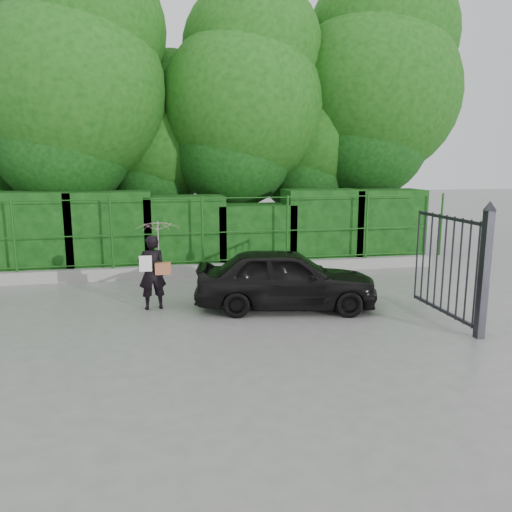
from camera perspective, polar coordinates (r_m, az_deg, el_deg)
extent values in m
plane|color=gray|center=(9.01, -5.79, -8.70)|extent=(80.00, 80.00, 0.00)
cube|color=#9E9E99|center=(13.29, -7.77, -1.68)|extent=(14.00, 0.25, 0.30)
cylinder|color=#184D14|center=(13.52, -25.96, 2.05)|extent=(0.06, 0.06, 1.80)
cylinder|color=#184D14|center=(13.13, -16.20, 2.49)|extent=(0.06, 0.06, 1.80)
cylinder|color=#184D14|center=(13.14, -6.15, 2.87)|extent=(0.06, 0.06, 1.80)
cylinder|color=#184D14|center=(13.55, 3.60, 3.14)|extent=(0.06, 0.06, 1.80)
cylinder|color=#184D14|center=(14.32, 12.54, 3.32)|extent=(0.06, 0.06, 1.80)
cylinder|color=#184D14|center=(15.39, 20.40, 3.41)|extent=(0.06, 0.06, 1.80)
cylinder|color=#184D14|center=(13.24, -7.80, -0.62)|extent=(13.60, 0.03, 0.03)
cylinder|color=#184D14|center=(13.12, -7.88, 2.59)|extent=(13.60, 0.03, 0.03)
cylinder|color=#184D14|center=(13.02, -7.99, 6.51)|extent=(13.60, 0.03, 0.03)
cube|color=black|center=(14.45, -24.20, 2.32)|extent=(2.20, 1.20, 2.22)
cube|color=black|center=(14.14, -16.27, 2.65)|extent=(2.20, 1.20, 2.20)
cube|color=black|center=(14.12, -8.14, 2.66)|extent=(2.20, 1.20, 2.05)
cube|color=black|center=(14.40, -0.15, 2.38)|extent=(2.20, 1.20, 1.78)
cube|color=black|center=(14.89, 7.43, 3.35)|extent=(2.20, 1.20, 2.19)
cube|color=black|center=(15.65, 14.39, 3.42)|extent=(2.20, 1.20, 2.16)
cylinder|color=black|center=(15.83, -19.64, 7.47)|extent=(0.36, 0.36, 4.50)
sphere|color=#14470F|center=(15.93, -20.28, 17.19)|extent=(5.40, 5.40, 5.40)
cylinder|color=black|center=(17.02, -10.51, 5.99)|extent=(0.36, 0.36, 3.25)
sphere|color=#14470F|center=(16.97, -10.74, 12.56)|extent=(3.90, 3.90, 3.90)
cylinder|color=black|center=(16.23, -1.56, 7.71)|extent=(0.36, 0.36, 4.25)
sphere|color=#14470F|center=(16.29, -1.60, 16.70)|extent=(5.10, 5.10, 5.10)
cylinder|color=black|center=(17.53, 6.18, 6.65)|extent=(0.36, 0.36, 3.50)
sphere|color=#14470F|center=(17.51, 6.32, 13.52)|extent=(4.20, 4.20, 4.20)
cylinder|color=black|center=(17.84, 12.82, 8.53)|extent=(0.36, 0.36, 4.75)
sphere|color=#14470F|center=(17.96, 13.21, 17.64)|extent=(5.70, 5.70, 5.70)
cube|color=#24242A|center=(9.25, 24.60, -2.05)|extent=(0.14, 0.14, 2.20)
cone|color=#24242A|center=(9.08, 25.18, 5.23)|extent=(0.22, 0.22, 0.16)
cube|color=#24242A|center=(10.40, 20.48, -5.81)|extent=(0.05, 2.00, 0.06)
cube|color=#24242A|center=(10.05, 21.15, 4.08)|extent=(0.05, 2.00, 0.06)
cylinder|color=#24242A|center=(9.42, 23.87, -2.09)|extent=(0.04, 0.04, 1.90)
cylinder|color=#24242A|center=(9.62, 23.02, -1.77)|extent=(0.04, 0.04, 1.90)
cylinder|color=#24242A|center=(9.82, 22.20, -1.47)|extent=(0.04, 0.04, 1.90)
cylinder|color=#24242A|center=(10.02, 21.41, -1.18)|extent=(0.04, 0.04, 1.90)
cylinder|color=#24242A|center=(10.23, 20.66, -0.90)|extent=(0.04, 0.04, 1.90)
cylinder|color=#24242A|center=(10.44, 19.94, -0.63)|extent=(0.04, 0.04, 1.90)
cylinder|color=#24242A|center=(10.65, 19.24, -0.37)|extent=(0.04, 0.04, 1.90)
cylinder|color=#24242A|center=(10.86, 18.58, -0.12)|extent=(0.04, 0.04, 1.90)
cylinder|color=#24242A|center=(11.07, 17.94, 0.12)|extent=(0.04, 0.04, 1.90)
imported|color=black|center=(10.38, -11.80, -1.84)|extent=(0.61, 0.45, 1.54)
imported|color=beige|center=(10.31, -11.10, 1.72)|extent=(0.90, 0.92, 0.82)
cube|color=#A45C3A|center=(10.28, -10.59, -1.40)|extent=(0.32, 0.15, 0.24)
cube|color=white|center=(10.22, -12.52, -0.85)|extent=(0.25, 0.02, 0.32)
imported|color=black|center=(10.28, 3.43, -2.55)|extent=(3.91, 2.15, 1.26)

